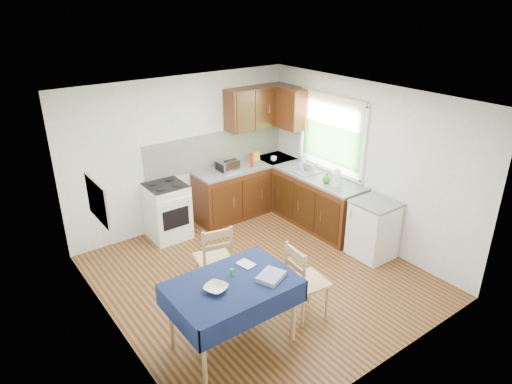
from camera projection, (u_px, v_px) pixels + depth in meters
floor at (259, 276)px, 6.42m from camera, size 4.20×4.20×0.00m
ceiling at (260, 99)px, 5.42m from camera, size 4.00×4.20×0.02m
wall_back at (183, 153)px, 7.46m from camera, size 4.00×0.02×2.50m
wall_front at (391, 267)px, 4.37m from camera, size 4.00×0.02×2.50m
wall_left at (109, 241)px, 4.83m from camera, size 0.02×4.20×2.50m
wall_right at (364, 164)px, 7.01m from camera, size 0.02×4.20×2.50m
base_cabinets at (279, 195)px, 7.91m from camera, size 1.90×2.30×0.86m
worktop_back at (246, 166)px, 7.96m from camera, size 1.90×0.60×0.04m
worktop_right at (319, 178)px, 7.47m from camera, size 0.60×1.70×0.04m
worktop_corner at (275, 159)px, 8.32m from camera, size 0.60×0.60×0.04m
splashback at (217, 149)px, 7.83m from camera, size 2.70×0.02×0.60m
upper_cabinets at (268, 107)px, 7.83m from camera, size 1.20×0.85×0.70m
stove at (167, 211)px, 7.29m from camera, size 0.60×0.61×0.92m
window at (332, 129)px, 7.34m from camera, size 0.04×1.48×1.26m
fridge at (373, 229)px, 6.76m from camera, size 0.58×0.60×0.89m
corkboard at (98, 201)px, 4.93m from camera, size 0.04×0.62×0.47m
dining_table at (232, 291)px, 4.91m from camera, size 1.36×0.92×0.82m
chair_far at (215, 257)px, 5.89m from camera, size 0.53×0.53×1.00m
chair_near at (304, 279)px, 5.44m from camera, size 0.48×0.48×0.99m
toaster at (230, 166)px, 7.63m from camera, size 0.29×0.18×0.22m
sandwich_press at (227, 165)px, 7.72m from camera, size 0.30×0.26×0.18m
sauce_bottle at (252, 160)px, 7.82m from camera, size 0.06×0.06×0.24m
yellow_packet at (256, 156)px, 8.12m from camera, size 0.15×0.12×0.17m
dish_rack at (307, 172)px, 7.60m from camera, size 0.38×0.29×0.18m
kettle at (337, 178)px, 7.07m from camera, size 0.17×0.17×0.28m
cup at (274, 159)px, 8.13m from camera, size 0.13×0.13×0.09m
soap_bottle_a at (303, 161)px, 7.66m from camera, size 0.14×0.14×0.32m
soap_bottle_b at (307, 166)px, 7.64m from camera, size 0.11×0.10×0.19m
soap_bottle_c at (327, 178)px, 7.17m from camera, size 0.13×0.13×0.17m
plate_bowl at (216, 288)px, 4.73m from camera, size 0.31×0.31×0.06m
book at (242, 267)px, 5.14m from camera, size 0.18×0.22×0.02m
spice_jar at (232, 272)px, 4.98m from camera, size 0.04×0.04×0.08m
tea_towel at (271, 277)px, 4.93m from camera, size 0.37×0.33×0.05m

